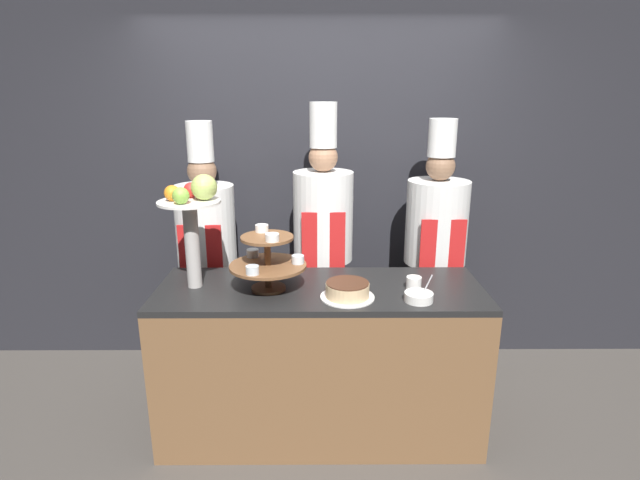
{
  "coord_description": "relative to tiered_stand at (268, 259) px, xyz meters",
  "views": [
    {
      "loc": [
        -0.01,
        -2.31,
        1.99
      ],
      "look_at": [
        0.0,
        0.43,
        1.18
      ],
      "focal_mm": 28.0,
      "sensor_mm": 36.0,
      "label": 1
    }
  ],
  "objects": [
    {
      "name": "ground_plane",
      "position": [
        0.29,
        -0.3,
        -1.11
      ],
      "size": [
        14.0,
        14.0,
        0.0
      ],
      "primitive_type": "plane",
      "color": "#47423D"
    },
    {
      "name": "wall_back",
      "position": [
        0.29,
        1.03,
        0.29
      ],
      "size": [
        10.0,
        0.06,
        2.8
      ],
      "color": "#232328",
      "rests_on": "ground_plane"
    },
    {
      "name": "buffet_counter",
      "position": [
        0.29,
        0.03,
        -0.64
      ],
      "size": [
        1.85,
        0.67,
        0.93
      ],
      "color": "brown",
      "rests_on": "ground_plane"
    },
    {
      "name": "tiered_stand",
      "position": [
        0.0,
        0.0,
        0.0
      ],
      "size": [
        0.43,
        0.43,
        0.35
      ],
      "color": "brown",
      "rests_on": "buffet_counter"
    },
    {
      "name": "fruit_pedestal",
      "position": [
        -0.41,
        0.06,
        0.26
      ],
      "size": [
        0.34,
        0.34,
        0.64
      ],
      "color": "#B2ADA8",
      "rests_on": "buffet_counter"
    },
    {
      "name": "cake_round",
      "position": [
        0.44,
        -0.12,
        -0.14
      ],
      "size": [
        0.29,
        0.29,
        0.09
      ],
      "color": "white",
      "rests_on": "buffet_counter"
    },
    {
      "name": "cup_white",
      "position": [
        0.82,
        0.01,
        -0.14
      ],
      "size": [
        0.08,
        0.08,
        0.07
      ],
      "color": "white",
      "rests_on": "buffet_counter"
    },
    {
      "name": "serving_bowl_near",
      "position": [
        0.81,
        -0.17,
        -0.15
      ],
      "size": [
        0.15,
        0.15,
        0.15
      ],
      "color": "white",
      "rests_on": "buffet_counter"
    },
    {
      "name": "chef_left",
      "position": [
        -0.48,
        0.64,
        -0.14
      ],
      "size": [
        0.4,
        0.4,
        1.82
      ],
      "color": "black",
      "rests_on": "ground_plane"
    },
    {
      "name": "chef_center_left",
      "position": [
        0.31,
        0.64,
        -0.07
      ],
      "size": [
        0.4,
        0.4,
        1.94
      ],
      "color": "#38332D",
      "rests_on": "ground_plane"
    },
    {
      "name": "chef_center_right",
      "position": [
        1.08,
        0.64,
        -0.12
      ],
      "size": [
        0.41,
        0.41,
        1.83
      ],
      "color": "#38332D",
      "rests_on": "ground_plane"
    }
  ]
}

